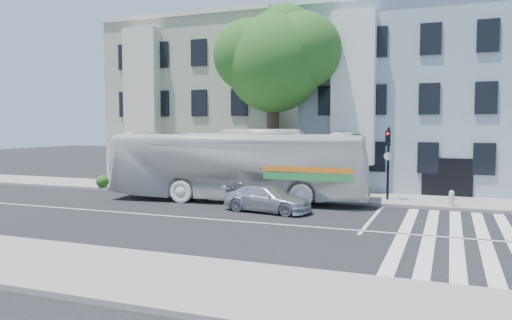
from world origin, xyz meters
The scene contains 11 objects.
ground centered at (0.00, 0.00, 0.00)m, with size 120.00×120.00×0.00m, color black.
sidewalk_far centered at (0.00, 8.00, 0.07)m, with size 80.00×4.00×0.15m, color gray.
sidewalk_near centered at (0.00, -8.00, 0.07)m, with size 80.00×4.00×0.15m, color gray.
building_left centered at (-7.00, 15.00, 5.50)m, with size 12.00×10.00×11.00m, color #A1A489.
building_right centered at (7.00, 15.00, 5.50)m, with size 12.00×10.00×11.00m, color #8FA0AA.
street_tree centered at (0.06, 8.74, 7.83)m, with size 7.30×5.90×11.10m.
bus centered at (-0.83, 5.20, 1.89)m, with size 13.56×3.17×3.78m, color silver.
sedan centered at (1.75, 2.60, 0.61)m, with size 4.19×1.70×1.22m, color silver.
hedge centered at (-6.17, 6.30, 0.50)m, with size 8.50×0.84×0.70m, color #235F1F, non-canonical shape.
traffic_signal centered at (6.57, 7.39, 2.50)m, with size 0.41×0.52×3.87m.
fire_hydrant centered at (9.64, 6.30, 0.55)m, with size 0.44×0.25×0.77m.
Camera 1 is at (9.51, -18.73, 3.97)m, focal length 35.00 mm.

